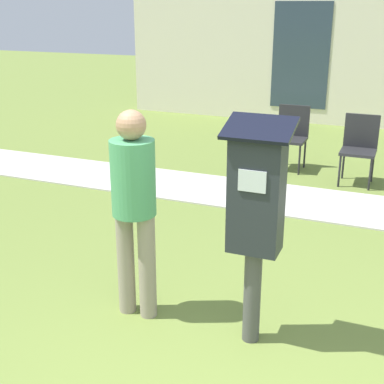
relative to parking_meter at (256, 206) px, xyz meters
name	(u,v)px	position (x,y,z in m)	size (l,w,h in m)	color
sidewalk	(335,206)	(0.17, 2.91, -1.01)	(12.00, 1.10, 0.02)	beige
building_facade	(379,42)	(0.17, 7.55, 0.58)	(10.00, 0.26, 3.20)	beige
parking_meter	(256,206)	(0.00, 0.00, 0.00)	(0.44, 0.31, 1.59)	#4C4C4C
person_standing	(134,200)	(-0.90, 0.00, -0.09)	(0.32, 0.32, 1.58)	gray
outdoor_chair_left	(292,132)	(-0.67, 4.27, -0.49)	(0.44, 0.44, 0.90)	#262628
outdoor_chair_middle	(360,144)	(0.30, 3.95, -0.49)	(0.44, 0.44, 0.90)	#262628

